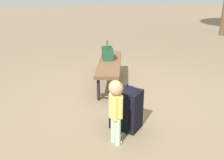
{
  "coord_description": "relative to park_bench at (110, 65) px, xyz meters",
  "views": [
    {
      "loc": [
        3.51,
        -0.64,
        1.77
      ],
      "look_at": [
        0.09,
        -0.18,
        0.45
      ],
      "focal_mm": 39.71,
      "sensor_mm": 36.0,
      "label": 1
    }
  ],
  "objects": [
    {
      "name": "park_bench",
      "position": [
        0.0,
        0.0,
        0.0
      ],
      "size": [
        1.65,
        0.69,
        0.45
      ],
      "color": "brown",
      "rests_on": "ground"
    },
    {
      "name": "backpack_large",
      "position": [
        1.55,
        0.03,
        -0.09
      ],
      "size": [
        0.44,
        0.45,
        0.62
      ],
      "color": "black",
      "rests_on": "ground"
    },
    {
      "name": "ground_plane",
      "position": [
        0.86,
        0.1,
        -0.39
      ],
      "size": [
        40.0,
        40.0,
        0.0
      ],
      "primitive_type": "plane",
      "color": "#7F6B51",
      "rests_on": "ground"
    },
    {
      "name": "child_standing",
      "position": [
        1.89,
        -0.16,
        0.14
      ],
      "size": [
        0.19,
        0.17,
        0.81
      ],
      "color": "#B2D8B2",
      "rests_on": "ground"
    },
    {
      "name": "handbag",
      "position": [
        -0.18,
        -0.02,
        0.18
      ],
      "size": [
        0.33,
        0.19,
        0.37
      ],
      "color": "#1E4C2D",
      "rests_on": "park_bench"
    },
    {
      "name": "backpack_small",
      "position": [
        0.94,
        0.08,
        -0.24
      ],
      "size": [
        0.22,
        0.22,
        0.3
      ],
      "color": "#4C2D66",
      "rests_on": "ground"
    }
  ]
}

